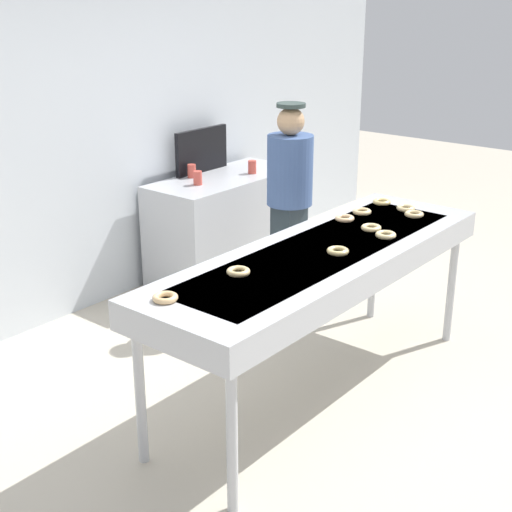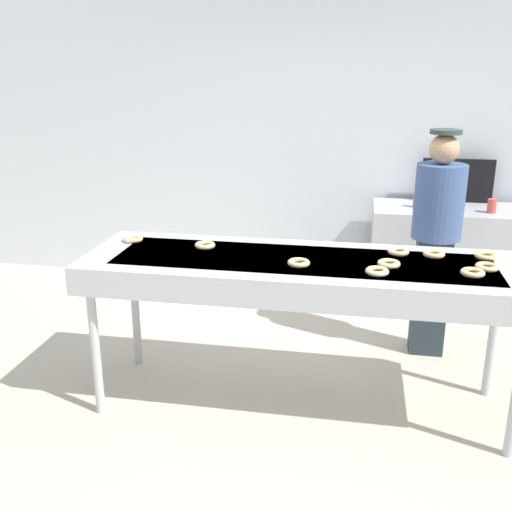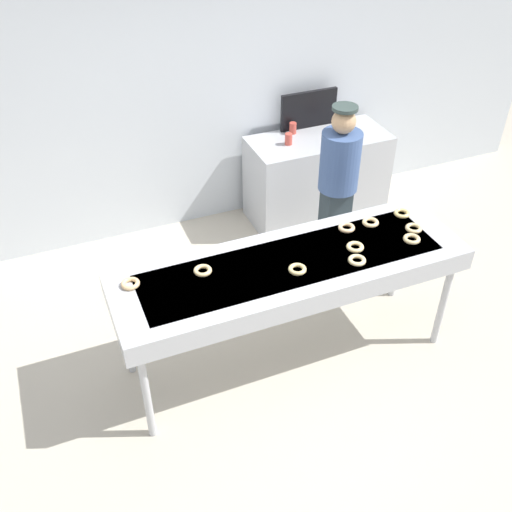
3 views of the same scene
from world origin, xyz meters
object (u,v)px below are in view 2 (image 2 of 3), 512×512
(plain_donut_3, at_px, (299,263))
(plain_donut_9, at_px, (205,245))
(plain_donut_5, at_px, (486,256))
(menu_display, at_px, (457,180))
(fryer_conveyor, at_px, (302,273))
(plain_donut_0, at_px, (398,252))
(plain_donut_2, at_px, (377,271))
(plain_donut_6, at_px, (487,267))
(plain_donut_8, at_px, (389,264))
(paper_cup_0, at_px, (432,196))
(plain_donut_4, at_px, (133,239))
(plain_donut_1, at_px, (473,273))
(paper_cup_1, at_px, (417,201))
(plain_donut_7, at_px, (434,254))
(worker_baker, at_px, (436,231))
(prep_counter, at_px, (454,259))
(paper_cup_2, at_px, (492,206))

(plain_donut_3, xyz_separation_m, plain_donut_9, (-0.61, 0.24, 0.00))
(plain_donut_5, relative_size, menu_display, 0.21)
(fryer_conveyor, distance_m, plain_donut_0, 0.61)
(plain_donut_2, distance_m, plain_donut_6, 0.63)
(plain_donut_6, height_order, plain_donut_8, same)
(plain_donut_5, relative_size, paper_cup_0, 1.13)
(fryer_conveyor, distance_m, plain_donut_4, 1.14)
(plain_donut_2, xyz_separation_m, plain_donut_4, (-1.55, 0.36, 0.00))
(plain_donut_1, relative_size, paper_cup_1, 1.13)
(plain_donut_1, distance_m, plain_donut_2, 0.51)
(plain_donut_5, bearing_deg, plain_donut_7, -177.00)
(plain_donut_3, xyz_separation_m, paper_cup_1, (0.81, 1.89, -0.02))
(plain_donut_3, bearing_deg, plain_donut_2, -8.97)
(plain_donut_4, height_order, plain_donut_7, same)
(plain_donut_1, relative_size, menu_display, 0.21)
(plain_donut_5, xyz_separation_m, paper_cup_0, (-0.12, 1.77, -0.02))
(plain_donut_0, height_order, plain_donut_2, same)
(plain_donut_7, bearing_deg, menu_display, 78.28)
(plain_donut_5, relative_size, paper_cup_1, 1.13)
(fryer_conveyor, xyz_separation_m, plain_donut_3, (-0.01, -0.11, 0.10))
(worker_baker, xyz_separation_m, prep_counter, (0.29, 0.91, -0.48))
(plain_donut_6, xyz_separation_m, plain_donut_8, (-0.53, -0.04, 0.00))
(fryer_conveyor, bearing_deg, plain_donut_7, 14.21)
(plain_donut_7, bearing_deg, plain_donut_8, -139.23)
(plain_donut_4, xyz_separation_m, menu_display, (2.27, 1.88, 0.11))
(paper_cup_0, bearing_deg, plain_donut_3, -114.45)
(plain_donut_4, height_order, plain_donut_9, same)
(plain_donut_0, bearing_deg, fryer_conveyor, -160.18)
(plain_donut_9, relative_size, menu_display, 0.21)
(fryer_conveyor, bearing_deg, plain_donut_4, 171.07)
(paper_cup_2, distance_m, menu_display, 0.47)
(paper_cup_1, bearing_deg, paper_cup_0, 55.25)
(plain_donut_8, relative_size, paper_cup_1, 1.13)
(fryer_conveyor, bearing_deg, paper_cup_1, 65.66)
(plain_donut_6, xyz_separation_m, plain_donut_7, (-0.26, 0.19, 0.00))
(worker_baker, bearing_deg, plain_donut_2, 75.38)
(paper_cup_1, distance_m, menu_display, 0.47)
(plain_donut_5, bearing_deg, paper_cup_2, 77.69)
(plain_donut_3, xyz_separation_m, plain_donut_8, (0.50, 0.07, 0.00))
(plain_donut_6, xyz_separation_m, paper_cup_0, (-0.09, 1.98, -0.02))
(plain_donut_8, distance_m, menu_display, 2.20)
(plain_donut_1, xyz_separation_m, plain_donut_5, (0.13, 0.32, 0.00))
(plain_donut_0, bearing_deg, menu_display, 72.27)
(fryer_conveyor, distance_m, worker_baker, 1.23)
(worker_baker, bearing_deg, plain_donut_9, 34.53)
(prep_counter, height_order, menu_display, menu_display)
(plain_donut_3, bearing_deg, plain_donut_6, 6.52)
(plain_donut_0, distance_m, paper_cup_2, 1.69)
(plain_donut_1, relative_size, plain_donut_7, 1.00)
(plain_donut_2, relative_size, paper_cup_1, 1.13)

